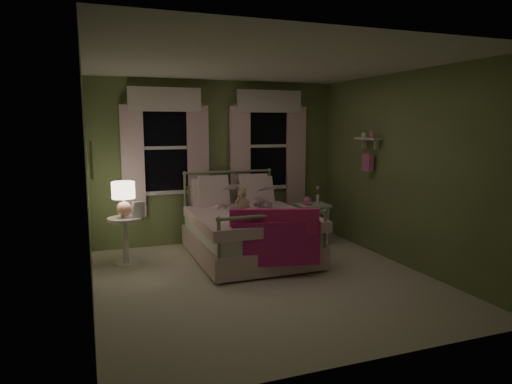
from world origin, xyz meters
name	(u,v)px	position (x,y,z in m)	size (l,w,h in m)	color
room_shell	(266,176)	(0.00, 0.00, 1.30)	(4.20, 4.20, 4.20)	#F1E4D0
bed	(248,231)	(0.13, 1.04, 0.38)	(1.58, 2.04, 1.18)	white
pink_throw	(275,231)	(0.13, 0.01, 0.61)	(1.08, 0.43, 0.71)	#ED2E7D
child_left	(221,190)	(-0.15, 1.46, 0.94)	(0.27, 0.18, 0.73)	#F7D1DD
child_right	(256,187)	(0.41, 1.46, 0.95)	(0.37, 0.29, 0.77)	#F7D1DD
book_left	(225,191)	(-0.15, 1.21, 0.96)	(0.20, 0.27, 0.03)	beige
book_right	(262,192)	(0.41, 1.21, 0.92)	(0.20, 0.27, 0.02)	beige
teddy_bear	(242,200)	(0.13, 1.30, 0.79)	(0.23, 0.19, 0.31)	tan
nightstand_left	(125,234)	(-1.55, 1.29, 0.42)	(0.46, 0.46, 0.65)	white
table_lamp	(123,196)	(-1.55, 1.29, 0.95)	(0.31, 0.31, 0.48)	#E09A84
book_nightstand	(133,218)	(-1.45, 1.21, 0.66)	(0.16, 0.22, 0.02)	beige
nightstand_right	(312,210)	(1.33, 1.35, 0.55)	(0.50, 0.40, 0.64)	white
pink_toy	(307,201)	(1.23, 1.35, 0.71)	(0.14, 0.19, 0.14)	pink
bud_vase	(318,195)	(1.45, 1.40, 0.79)	(0.06, 0.06, 0.28)	white
window_left	(166,143)	(-0.85, 2.03, 1.62)	(1.34, 0.13, 1.96)	black
window_right	(268,142)	(0.85, 2.03, 1.62)	(1.34, 0.13, 1.96)	black
wall_shelf	(368,151)	(1.90, 0.70, 1.52)	(0.15, 0.50, 0.60)	white
framed_picture	(91,160)	(-1.95, 0.60, 1.50)	(0.03, 0.32, 0.42)	beige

